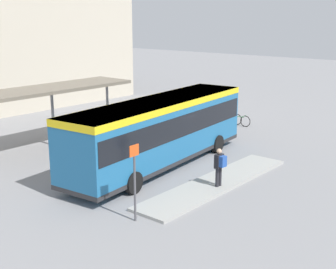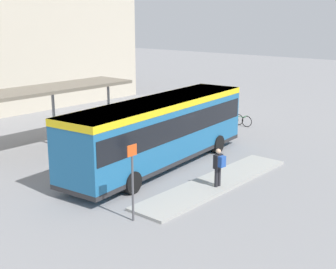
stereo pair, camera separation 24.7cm
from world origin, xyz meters
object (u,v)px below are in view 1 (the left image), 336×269
object	(u,v)px
city_bus	(160,128)
bicycle_orange	(223,117)
bicycle_green	(239,120)
bicycle_black	(231,118)
platform_sign	(135,179)
pedestrian_waiting	(220,165)

from	to	relation	value
city_bus	bicycle_orange	xyz separation A→B (m)	(10.08, 3.12, -1.54)
bicycle_green	bicycle_black	xyz separation A→B (m)	(0.20, 0.74, -0.01)
bicycle_orange	bicycle_black	bearing A→B (deg)	0.67
bicycle_black	platform_sign	distance (m)	16.39
bicycle_black	platform_sign	xyz separation A→B (m)	(-15.27, -5.83, 1.19)
bicycle_green	platform_sign	world-z (taller)	platform_sign
pedestrian_waiting	platform_sign	bearing A→B (deg)	87.88
bicycle_orange	platform_sign	size ratio (longest dim) A/B	0.57
pedestrian_waiting	platform_sign	xyz separation A→B (m)	(-4.53, 0.50, 0.50)
city_bus	bicycle_green	xyz separation A→B (m)	(9.77, 1.65, -1.51)
bicycle_black	bicycle_orange	bearing A→B (deg)	-9.05
pedestrian_waiting	bicycle_black	xyz separation A→B (m)	(10.74, 6.33, -0.69)
city_bus	bicycle_black	distance (m)	10.36
city_bus	pedestrian_waiting	size ratio (longest dim) A/B	7.22
pedestrian_waiting	bicycle_orange	size ratio (longest dim) A/B	1.02
city_bus	platform_sign	size ratio (longest dim) A/B	4.22
platform_sign	pedestrian_waiting	bearing A→B (deg)	-6.34
bicycle_black	pedestrian_waiting	bearing A→B (deg)	120.17
pedestrian_waiting	bicycle_green	world-z (taller)	pedestrian_waiting
pedestrian_waiting	bicycle_green	bearing A→B (deg)	-57.84
pedestrian_waiting	bicycle_green	size ratio (longest dim) A/B	0.93
bicycle_green	city_bus	bearing A→B (deg)	-82.01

